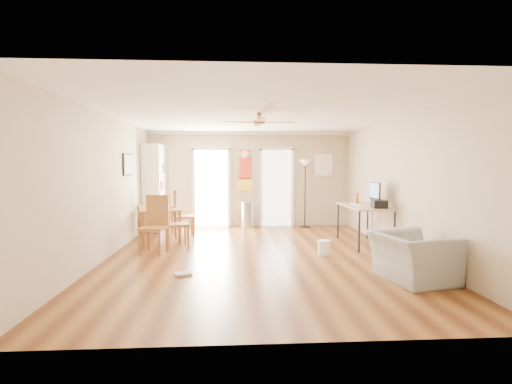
{
  "coord_description": "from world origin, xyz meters",
  "views": [
    {
      "loc": [
        -0.46,
        -6.95,
        1.68
      ],
      "look_at": [
        0.0,
        0.6,
        1.15
      ],
      "focal_mm": 26.62,
      "sensor_mm": 36.0,
      "label": 1
    }
  ],
  "objects": [
    {
      "name": "ac_grille",
      "position": [
        2.05,
        3.47,
        1.7
      ],
      "size": [
        0.5,
        0.04,
        0.6
      ],
      "primitive_type": "cube",
      "color": "white",
      "rests_on": "wall_back"
    },
    {
      "name": "armchair",
      "position": [
        2.15,
        -1.66,
        0.35
      ],
      "size": [
        1.13,
        1.23,
        0.7
      ],
      "primitive_type": "imported",
      "rotation": [
        0.0,
        0.0,
        1.77
      ],
      "color": "gray",
      "rests_on": "floor"
    },
    {
      "name": "torchiere_lamp",
      "position": [
        1.49,
        3.2,
        0.92
      ],
      "size": [
        0.41,
        0.41,
        1.84
      ],
      "primitive_type": null,
      "rotation": [
        0.0,
        0.0,
        0.19
      ],
      "color": "black",
      "rests_on": "floor"
    },
    {
      "name": "wall_left",
      "position": [
        -2.75,
        0.0,
        1.3
      ],
      "size": [
        0.04,
        7.0,
        2.6
      ],
      "primitive_type": null,
      "color": "beige",
      "rests_on": "floor"
    },
    {
      "name": "framed_poster",
      "position": [
        -2.73,
        1.4,
        1.7
      ],
      "size": [
        0.04,
        0.66,
        0.48
      ],
      "primitive_type": "cube",
      "color": "black",
      "rests_on": "wall_left"
    },
    {
      "name": "orange_bottle",
      "position": [
        2.3,
        1.32,
        0.95
      ],
      "size": [
        0.08,
        0.08,
        0.23
      ],
      "primitive_type": "cylinder",
      "rotation": [
        0.0,
        0.0,
        0.08
      ],
      "color": "#CC4B12",
      "rests_on": "computer_desk"
    },
    {
      "name": "crown_molding",
      "position": [
        0.0,
        0.0,
        2.56
      ],
      "size": [
        5.5,
        7.0,
        0.08
      ],
      "primitive_type": null,
      "color": "white",
      "rests_on": "wall_back"
    },
    {
      "name": "dining_chair_right_b",
      "position": [
        -1.6,
        0.79,
        0.54
      ],
      "size": [
        0.55,
        0.55,
        1.08
      ],
      "primitive_type": null,
      "rotation": [
        0.0,
        0.0,
        1.84
      ],
      "color": "olive",
      "rests_on": "floor"
    },
    {
      "name": "ceiling_fan",
      "position": [
        0.0,
        -0.3,
        2.43
      ],
      "size": [
        1.24,
        1.24,
        0.2
      ],
      "primitive_type": null,
      "color": "#593819",
      "rests_on": "ceiling"
    },
    {
      "name": "floor",
      "position": [
        0.0,
        0.0,
        0.0
      ],
      "size": [
        7.0,
        7.0,
        0.0
      ],
      "primitive_type": "plane",
      "color": "brown",
      "rests_on": "ground"
    },
    {
      "name": "wastebasket_b",
      "position": [
        2.37,
        -0.32,
        0.15
      ],
      "size": [
        0.32,
        0.32,
        0.29
      ],
      "primitive_type": "cylinder",
      "rotation": [
        0.0,
        0.0,
        0.3
      ],
      "color": "white",
      "rests_on": "floor"
    },
    {
      "name": "printer",
      "position": [
        2.45,
        0.4,
        0.91
      ],
      "size": [
        0.3,
        0.34,
        0.16
      ],
      "primitive_type": "cube",
      "rotation": [
        0.0,
        0.0,
        -0.11
      ],
      "color": "black",
      "rests_on": "computer_desk"
    },
    {
      "name": "dining_chair_right_a",
      "position": [
        -1.6,
        1.91,
        0.55
      ],
      "size": [
        0.54,
        0.54,
        1.1
      ],
      "primitive_type": null,
      "rotation": [
        0.0,
        0.0,
        1.78
      ],
      "color": "#A46F34",
      "rests_on": "floor"
    },
    {
      "name": "kitchen_doorway",
      "position": [
        -1.05,
        3.48,
        1.05
      ],
      "size": [
        0.9,
        0.1,
        2.1
      ],
      "primitive_type": null,
      "color": "white",
      "rests_on": "wall_back"
    },
    {
      "name": "wall_right",
      "position": [
        2.75,
        0.0,
        1.3
      ],
      "size": [
        0.04,
        7.0,
        2.6
      ],
      "primitive_type": null,
      "color": "beige",
      "rests_on": "floor"
    },
    {
      "name": "trash_can",
      "position": [
        -0.08,
        3.21,
        0.35
      ],
      "size": [
        0.41,
        0.41,
        0.7
      ],
      "primitive_type": "cylinder",
      "rotation": [
        0.0,
        0.0,
        0.3
      ],
      "color": "#BBBBBD",
      "rests_on": "floor"
    },
    {
      "name": "ceiling",
      "position": [
        0.0,
        0.0,
        2.6
      ],
      "size": [
        5.5,
        7.0,
        0.0
      ],
      "primitive_type": null,
      "color": "silver",
      "rests_on": "floor"
    },
    {
      "name": "wall_front",
      "position": [
        0.0,
        -3.5,
        1.3
      ],
      "size": [
        5.5,
        0.04,
        2.6
      ],
      "primitive_type": null,
      "color": "beige",
      "rests_on": "floor"
    },
    {
      "name": "dining_chair_far",
      "position": [
        -2.2,
        2.48,
        0.46
      ],
      "size": [
        0.43,
        0.43,
        0.93
      ],
      "primitive_type": null,
      "rotation": [
        0.0,
        0.0,
        3.27
      ],
      "color": "#AB6037",
      "rests_on": "floor"
    },
    {
      "name": "wall_back",
      "position": [
        0.0,
        3.5,
        1.3
      ],
      "size": [
        5.5,
        0.04,
        2.6
      ],
      "primitive_type": null,
      "color": "beige",
      "rests_on": "floor"
    },
    {
      "name": "dining_chair_near",
      "position": [
        -1.97,
        0.3,
        0.55
      ],
      "size": [
        0.53,
        0.53,
        1.1
      ],
      "primitive_type": null,
      "rotation": [
        0.0,
        0.0,
        -0.2
      ],
      "color": "#A56535",
      "rests_on": "floor"
    },
    {
      "name": "wall_decal",
      "position": [
        -0.13,
        3.48,
        1.55
      ],
      "size": [
        0.46,
        0.03,
        1.1
      ],
      "primitive_type": "cube",
      "color": "red",
      "rests_on": "wall_back"
    },
    {
      "name": "computer_desk",
      "position": [
        2.31,
        0.88,
        0.42
      ],
      "size": [
        0.78,
        1.56,
        0.83
      ],
      "primitive_type": null,
      "color": "tan",
      "rests_on": "floor"
    },
    {
      "name": "bookshelf",
      "position": [
        -2.51,
        3.07,
        1.11
      ],
      "size": [
        0.74,
        1.09,
        2.22
      ],
      "primitive_type": null,
      "rotation": [
        0.0,
        0.0,
        -0.33
      ],
      "color": "silver",
      "rests_on": "floor"
    },
    {
      "name": "bathroom_doorway",
      "position": [
        0.75,
        3.48,
        1.05
      ],
      "size": [
        0.8,
        0.1,
        2.1
      ],
      "primitive_type": null,
      "color": "white",
      "rests_on": "wall_back"
    },
    {
      "name": "imac",
      "position": [
        2.47,
        0.7,
        1.08
      ],
      "size": [
        0.14,
        0.54,
        0.5
      ],
      "primitive_type": null,
      "rotation": [
        0.0,
        0.0,
        -0.13
      ],
      "color": "black",
      "rests_on": "computer_desk"
    },
    {
      "name": "dining_table",
      "position": [
        -2.15,
        1.78,
        0.36
      ],
      "size": [
        1.23,
        1.64,
        0.73
      ],
      "primitive_type": null,
      "rotation": [
        0.0,
        0.0,
        0.27
      ],
      "color": "olive",
      "rests_on": "floor"
    },
    {
      "name": "wastebasket_a",
      "position": [
        1.25,
        0.02,
        0.14
      ],
      "size": [
        0.27,
        0.27,
        0.27
      ],
      "primitive_type": "cylinder",
      "rotation": [
        0.0,
        0.0,
        -0.17
      ],
      "color": "white",
      "rests_on": "floor"
    },
    {
      "name": "floor_cloth",
      "position": [
        -1.23,
        -1.18,
        0.02
      ],
      "size": [
        0.3,
        0.26,
        0.04
      ],
      "primitive_type": "cube",
      "rotation": [
        0.0,
        0.0,
        0.29
      ],
      "color": "#9C9C97",
      "rests_on": "floor"
    },
    {
      "name": "keyboard",
      "position": [
        2.2,
        0.97,
        0.84
      ],
      "size": [
        0.2,
        0.41,
        0.01
      ],
      "primitive_type": "cube",
      "rotation": [
        0.0,
        0.0,
        0.17
      ],
      "color": "white",
      "rests_on": "computer_desk"
    }
  ]
}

